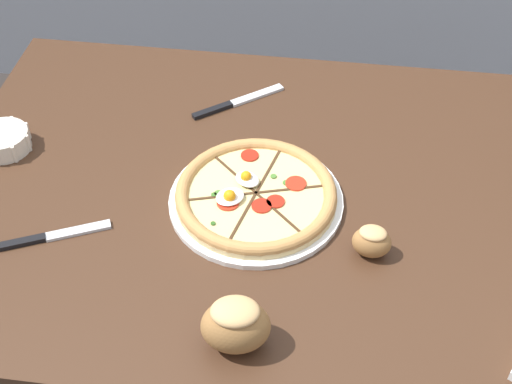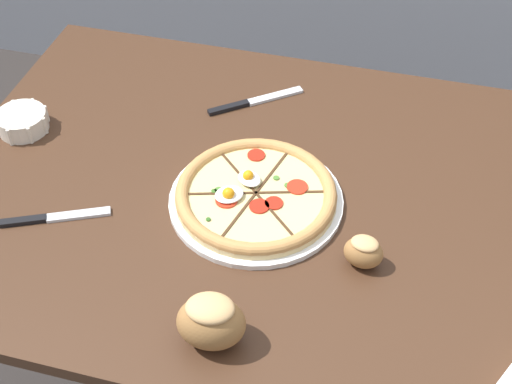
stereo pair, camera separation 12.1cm
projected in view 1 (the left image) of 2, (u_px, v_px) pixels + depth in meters
The scene contains 7 objects.
dining_table at pixel (281, 226), 1.49m from camera, with size 1.39×0.95×0.78m.
pizza at pixel (256, 196), 1.39m from camera, with size 0.34×0.34×0.05m.
ramekin_bowl at pixel (4, 140), 1.50m from camera, with size 0.12×0.12×0.04m.
bread_piece_near at pixel (372, 241), 1.28m from camera, with size 0.08×0.06×0.06m.
bread_piece_mid at pixel (236, 324), 1.13m from camera, with size 0.12×0.10×0.10m.
knife_main at pixel (237, 102), 1.62m from camera, with size 0.19×0.16×0.01m.
knife_spare at pixel (53, 236), 1.33m from camera, with size 0.20×0.10×0.01m.
Camera 1 is at (0.08, -1.01, 1.78)m, focal length 50.00 mm.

